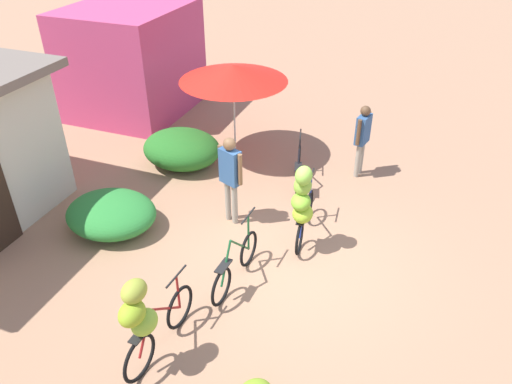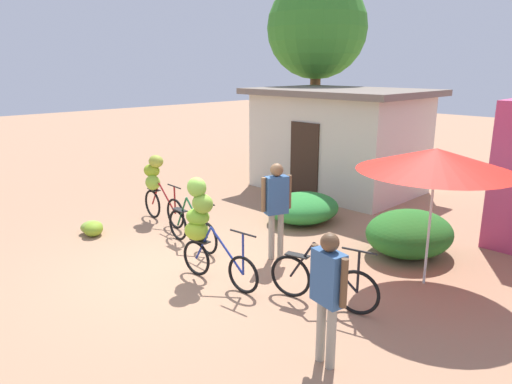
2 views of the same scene
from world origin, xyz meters
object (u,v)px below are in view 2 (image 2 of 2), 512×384
(bicycle_leftmost, at_px, (156,183))
(bicycle_near_pile, at_px, (192,229))
(building_low, at_px, (339,139))
(bicycle_center_loaded, at_px, (203,223))
(bicycle_by_shop, at_px, (323,282))
(banana_pile_on_ground, at_px, (93,228))
(market_umbrella, at_px, (436,160))
(tree_behind_building, at_px, (317,29))
(person_bystander, at_px, (276,201))
(person_vendor, at_px, (328,286))

(bicycle_leftmost, bearing_deg, bicycle_near_pile, -13.73)
(building_low, bearing_deg, bicycle_leftmost, -102.52)
(bicycle_center_loaded, distance_m, bicycle_by_shop, 2.13)
(building_low, bearing_deg, banana_pile_on_ground, -100.97)
(market_umbrella, distance_m, bicycle_near_pile, 4.57)
(bicycle_near_pile, relative_size, bicycle_center_loaded, 0.96)
(market_umbrella, height_order, bicycle_near_pile, market_umbrella)
(tree_behind_building, relative_size, bicycle_center_loaded, 3.67)
(banana_pile_on_ground, bearing_deg, bicycle_by_shop, 10.58)
(person_bystander, bearing_deg, bicycle_near_pile, -154.41)
(person_bystander, bearing_deg, bicycle_leftmost, -175.36)
(building_low, height_order, market_umbrella, building_low)
(bicycle_near_pile, distance_m, bicycle_by_shop, 3.20)
(tree_behind_building, height_order, person_vendor, tree_behind_building)
(building_low, xyz_separation_m, banana_pile_on_ground, (-1.30, -6.72, -1.28))
(person_bystander, bearing_deg, building_low, 114.28)
(tree_behind_building, height_order, person_bystander, tree_behind_building)
(person_bystander, bearing_deg, bicycle_by_shop, -25.73)
(tree_behind_building, relative_size, bicycle_leftmost, 3.76)
(building_low, relative_size, bicycle_by_shop, 2.80)
(banana_pile_on_ground, xyz_separation_m, person_vendor, (6.10, -0.14, 0.85))
(bicycle_near_pile, height_order, bicycle_center_loaded, bicycle_center_loaded)
(bicycle_near_pile, height_order, person_bystander, person_bystander)
(building_low, relative_size, market_umbrella, 1.97)
(building_low, relative_size, banana_pile_on_ground, 6.39)
(tree_behind_building, distance_m, market_umbrella, 9.45)
(bicycle_leftmost, xyz_separation_m, banana_pile_on_ground, (-0.14, -1.50, -0.73))
(banana_pile_on_ground, relative_size, person_vendor, 0.45)
(bicycle_center_loaded, relative_size, bicycle_by_shop, 1.02)
(bicycle_leftmost, bearing_deg, person_vendor, -15.44)
(tree_behind_building, bearing_deg, person_bystander, -56.05)
(market_umbrella, xyz_separation_m, bicycle_leftmost, (-5.78, -1.21, -1.16))
(tree_behind_building, xyz_separation_m, person_vendor, (7.15, -8.73, -3.54))
(market_umbrella, xyz_separation_m, banana_pile_on_ground, (-5.92, -2.71, -1.88))
(bicycle_center_loaded, relative_size, person_bystander, 0.96)
(building_low, distance_m, bicycle_near_pile, 5.81)
(building_low, distance_m, bicycle_center_loaded, 6.70)
(market_umbrella, distance_m, bicycle_center_loaded, 3.73)
(bicycle_center_loaded, distance_m, person_vendor, 2.88)
(bicycle_near_pile, relative_size, person_vendor, 0.99)
(market_umbrella, bearing_deg, person_vendor, -86.33)
(bicycle_near_pile, height_order, bicycle_by_shop, bicycle_near_pile)
(bicycle_center_loaded, height_order, person_bystander, person_bystander)
(bicycle_center_loaded, distance_m, banana_pile_on_ground, 3.38)
(bicycle_leftmost, relative_size, bicycle_near_pile, 1.02)
(bicycle_center_loaded, relative_size, person_vendor, 1.04)
(bicycle_leftmost, bearing_deg, bicycle_center_loaded, -20.62)
(market_umbrella, bearing_deg, banana_pile_on_ground, -155.39)
(building_low, height_order, bicycle_near_pile, building_low)
(market_umbrella, xyz_separation_m, bicycle_by_shop, (-0.71, -1.74, -1.66))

